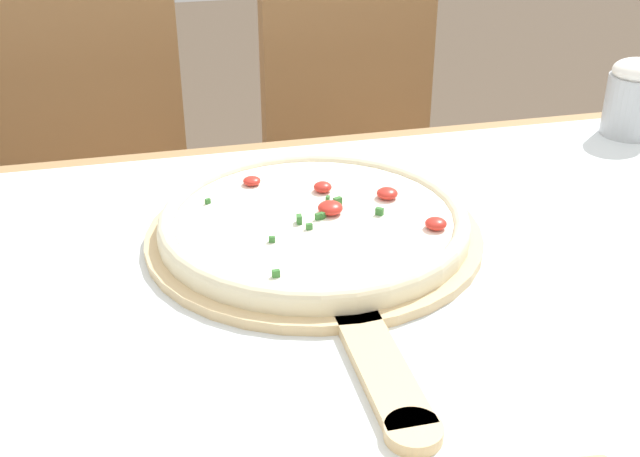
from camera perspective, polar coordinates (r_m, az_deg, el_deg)
The scene contains 7 objects.
dining_table at distance 0.92m, azimuth 0.87°, elevation -9.76°, with size 1.46×0.90×0.74m.
towel_cloth at distance 0.87m, azimuth 0.92°, elevation -4.48°, with size 1.38×0.82×0.00m.
pizza_peel at distance 0.94m, azimuth -0.18°, elevation -0.94°, with size 0.40×0.58×0.01m.
pizza at distance 0.95m, azimuth -0.41°, elevation 0.55°, with size 0.37×0.37×0.03m.
chair_left at distance 1.65m, azimuth -15.49°, elevation 2.37°, with size 0.42×0.42×0.90m.
chair_right at distance 1.71m, azimuth 3.06°, elevation 4.32°, with size 0.44×0.44×0.90m.
flour_cup at distance 1.35m, azimuth 21.40°, elevation 8.71°, with size 0.08×0.08×0.12m.
Camera 1 is at (-0.19, -0.71, 1.20)m, focal length 45.00 mm.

